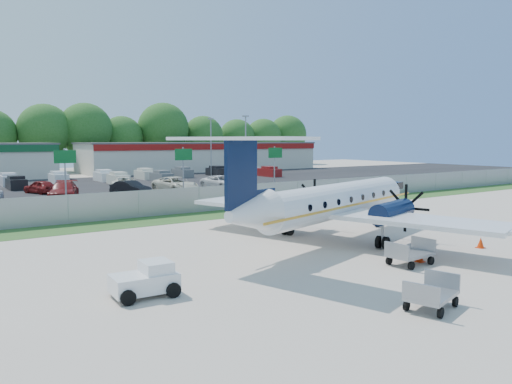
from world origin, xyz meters
TOP-DOWN VIEW (x-y plane):
  - ground at (0.00, 0.00)m, footprint 170.00×170.00m
  - grass_verge at (0.00, 12.00)m, footprint 170.00×4.00m
  - access_road at (0.00, 19.00)m, footprint 170.00×8.00m
  - parking_lot at (0.00, 40.00)m, footprint 170.00×32.00m
  - perimeter_fence at (0.00, 14.00)m, footprint 120.00×0.06m
  - building_east at (26.00, 61.98)m, footprint 44.40×12.40m
  - sign_left at (-8.00, 22.91)m, footprint 1.80×0.26m
  - sign_mid at (3.00, 22.91)m, footprint 1.80×0.26m
  - sign_right at (14.00, 22.91)m, footprint 1.80×0.26m
  - light_pole_ne at (20.00, 38.00)m, footprint 0.90×0.35m
  - light_pole_se at (20.00, 48.00)m, footprint 0.90×0.35m
  - tree_line at (0.00, 74.00)m, footprint 112.00×6.00m
  - aircraft at (0.91, -0.39)m, footprint 19.10×18.64m
  - pushback_tug at (-11.58, -3.90)m, footprint 2.39×1.75m
  - baggage_cart_near at (0.15, -6.37)m, footprint 2.24×1.44m
  - baggage_cart_far at (-4.14, -10.69)m, footprint 2.33×1.77m
  - cone_nose at (6.18, -6.13)m, footprint 0.40×0.40m
  - cone_port_wing at (0.99, -6.28)m, footprint 0.38×0.38m
  - cone_starboard_wing at (1.07, 9.42)m, footprint 0.41×0.41m
  - road_car_mid at (2.04, 20.82)m, footprint 4.19×2.58m
  - road_car_east at (22.94, 17.40)m, footprint 4.97×3.36m
  - parked_car_b at (-6.79, 29.00)m, footprint 4.25×6.36m
  - parked_car_c at (-0.36, 28.39)m, footprint 3.29×4.92m
  - parked_car_d at (4.83, 28.67)m, footprint 3.69×6.49m
  - parked_car_e at (11.01, 29.47)m, footprint 3.33×5.87m
  - parked_car_f at (-7.61, 35.66)m, footprint 3.19×4.60m
  - parked_car_g at (1.28, 34.92)m, footprint 4.61×6.08m
  - far_parking_rows at (0.00, 45.00)m, footprint 56.00×10.00m

SIDE VIEW (x-z plane):
  - ground at x=0.00m, z-range 0.00..0.00m
  - tree_line at x=0.00m, z-range -7.00..7.00m
  - road_car_mid at x=2.04m, z-range -0.67..0.67m
  - road_car_east at x=22.94m, z-range -0.79..0.79m
  - parked_car_b at x=-6.79m, z-range -0.86..0.86m
  - parked_car_c at x=-0.36m, z-range -0.77..0.77m
  - parked_car_d at x=4.83m, z-range -0.85..0.85m
  - parked_car_e at x=11.01m, z-range -0.77..0.77m
  - parked_car_f at x=-7.61m, z-range -0.73..0.73m
  - parked_car_g at x=1.28m, z-range -0.77..0.77m
  - far_parking_rows at x=0.00m, z-range -0.80..0.80m
  - grass_verge at x=0.00m, z-range 0.00..0.02m
  - access_road at x=0.00m, z-range 0.00..0.02m
  - parking_lot at x=0.00m, z-range 0.00..0.02m
  - cone_port_wing at x=0.99m, z-range -0.02..0.53m
  - cone_nose at x=6.18m, z-range -0.02..0.56m
  - cone_starboard_wing at x=1.07m, z-range -0.02..0.57m
  - baggage_cart_far at x=-4.14m, z-range -0.04..1.05m
  - baggage_cart_near at x=0.15m, z-range -0.04..1.09m
  - pushback_tug at x=-11.58m, z-range -0.03..1.23m
  - perimeter_fence at x=0.00m, z-range 0.01..2.00m
  - aircraft at x=0.91m, z-range -0.67..5.18m
  - building_east at x=26.00m, z-range 0.01..5.25m
  - sign_left at x=-8.00m, z-range 1.11..6.11m
  - sign_mid at x=3.00m, z-range 1.11..6.11m
  - sign_right at x=14.00m, z-range 1.11..6.11m
  - light_pole_ne at x=20.00m, z-range 0.69..9.78m
  - light_pole_se at x=20.00m, z-range 0.69..9.78m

